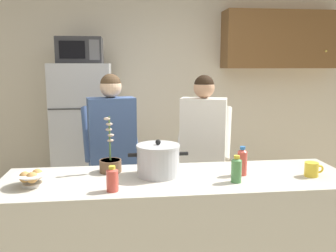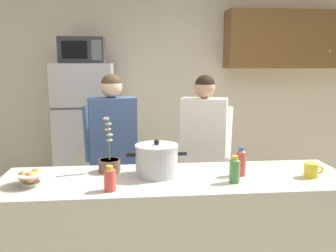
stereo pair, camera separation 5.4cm
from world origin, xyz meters
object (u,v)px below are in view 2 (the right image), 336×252
(cooking_pot, at_px, (157,160))
(coffee_mug, at_px, (311,170))
(refrigerator, at_px, (86,137))
(bread_bowl, at_px, (31,177))
(bottle_far_corner, at_px, (235,170))
(potted_orchid, at_px, (109,163))
(bottle_near_edge, at_px, (110,178))
(person_near_pot, at_px, (113,143))
(microwave, at_px, (83,50))
(person_by_sink, at_px, (204,142))
(bottle_mid_counter, at_px, (241,162))

(cooking_pot, height_order, coffee_mug, cooking_pot)
(refrigerator, relative_size, bread_bowl, 7.54)
(bottle_far_corner, relative_size, potted_orchid, 0.45)
(potted_orchid, bearing_deg, bottle_near_edge, -86.04)
(person_near_pot, bearing_deg, cooking_pot, -67.23)
(coffee_mug, distance_m, bread_bowl, 1.80)
(cooking_pot, height_order, bottle_far_corner, cooking_pot)
(refrigerator, relative_size, bottle_near_edge, 10.90)
(microwave, distance_m, coffee_mug, 2.69)
(refrigerator, bearing_deg, person_near_pot, -70.32)
(bread_bowl, bearing_deg, bottle_near_edge, -16.38)
(coffee_mug, relative_size, bottle_far_corner, 0.76)
(person_by_sink, height_order, bottle_mid_counter, person_by_sink)
(microwave, distance_m, cooking_pot, 2.06)
(microwave, bearing_deg, refrigerator, 90.07)
(refrigerator, distance_m, microwave, 0.97)
(person_near_pot, relative_size, bottle_mid_counter, 8.04)
(bread_bowl, height_order, bottle_far_corner, bottle_far_corner)
(bottle_mid_counter, bearing_deg, bread_bowl, -177.08)
(microwave, height_order, coffee_mug, microwave)
(microwave, xyz_separation_m, cooking_pot, (0.69, -1.77, -0.78))
(person_near_pot, height_order, cooking_pot, person_near_pot)
(coffee_mug, distance_m, potted_orchid, 1.36)
(microwave, height_order, bread_bowl, microwave)
(microwave, height_order, bottle_far_corner, microwave)
(coffee_mug, distance_m, bottle_mid_counter, 0.46)
(person_near_pot, height_order, person_by_sink, person_near_pot)
(cooking_pot, distance_m, coffee_mug, 1.02)
(refrigerator, height_order, bread_bowl, refrigerator)
(refrigerator, distance_m, coffee_mug, 2.58)
(bottle_near_edge, bearing_deg, bottle_mid_counter, 14.01)
(person_near_pot, xyz_separation_m, cooking_pot, (0.33, -0.79, 0.05))
(microwave, height_order, bottle_mid_counter, microwave)
(person_near_pot, height_order, bread_bowl, person_near_pot)
(person_near_pot, height_order, bottle_mid_counter, person_near_pot)
(bread_bowl, bearing_deg, refrigerator, 87.17)
(person_near_pot, distance_m, bottle_mid_counter, 1.23)
(bread_bowl, relative_size, bottle_mid_counter, 1.13)
(refrigerator, distance_m, bottle_far_corner, 2.31)
(coffee_mug, xyz_separation_m, bottle_far_corner, (-0.54, -0.06, 0.04))
(bread_bowl, height_order, bottle_mid_counter, bottle_mid_counter)
(cooking_pot, xyz_separation_m, potted_orchid, (-0.32, 0.12, -0.04))
(refrigerator, relative_size, bottle_far_corner, 9.61)
(bottle_far_corner, bearing_deg, bottle_near_edge, -174.64)
(refrigerator, xyz_separation_m, bottle_near_edge, (0.40, -2.06, 0.16))
(microwave, distance_m, bottle_far_corner, 2.43)
(refrigerator, distance_m, cooking_pot, 1.93)
(bread_bowl, height_order, potted_orchid, potted_orchid)
(cooking_pot, bearing_deg, bottle_near_edge, -137.60)
(refrigerator, relative_size, coffee_mug, 12.72)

